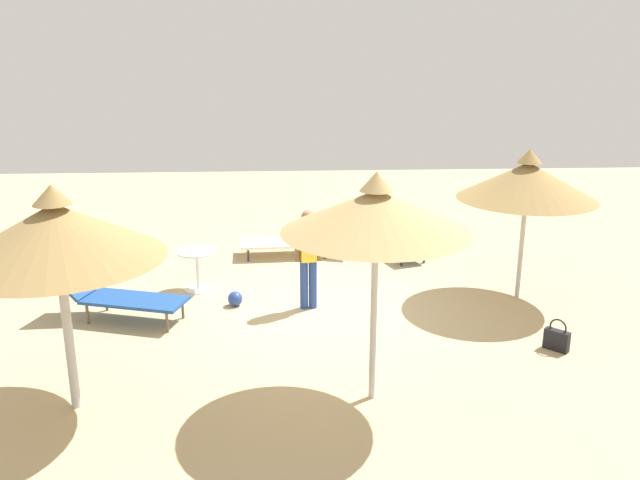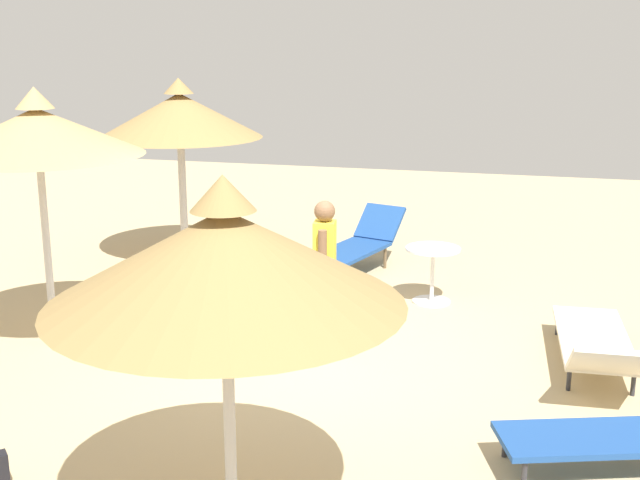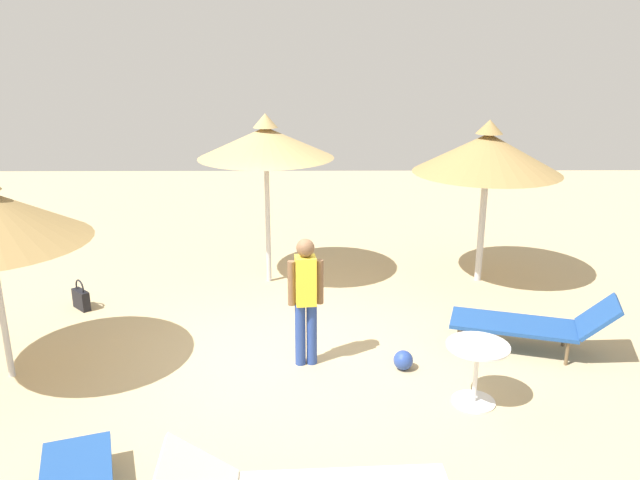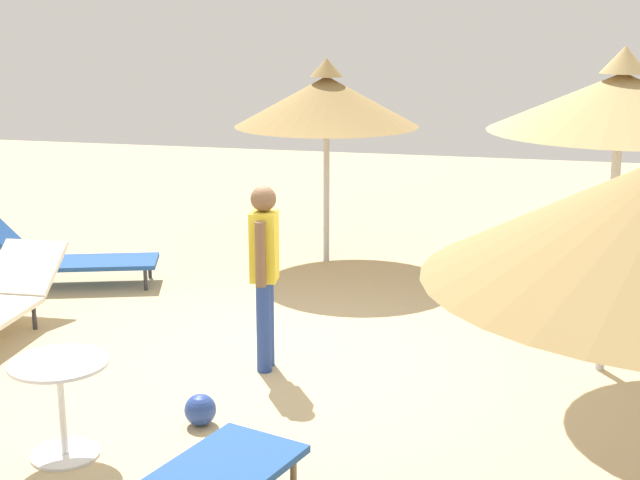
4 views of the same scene
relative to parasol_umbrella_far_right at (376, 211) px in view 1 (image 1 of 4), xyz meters
The scene contains 11 objects.
ground 3.53m from the parasol_umbrella_far_right, 98.38° to the left, with size 24.00×24.00×0.10m, color tan.
parasol_umbrella_far_right is the anchor object (origin of this frame).
parasol_umbrella_far_left 4.26m from the parasol_umbrella_far_right, 47.49° to the left, with size 2.23×2.23×2.50m.
parasol_umbrella_front 3.51m from the parasol_umbrella_far_right, behind, with size 2.35×2.35×2.67m.
lounge_chair_center 6.00m from the parasol_umbrella_far_right, 96.90° to the left, with size 2.41×0.82×0.72m.
lounge_chair_near_right 6.17m from the parasol_umbrella_far_right, 78.66° to the left, with size 1.17×1.97×0.81m.
lounge_chair_edge 4.79m from the parasol_umbrella_far_right, 144.60° to the left, with size 2.11×1.19×0.80m.
person_standing_near_left 3.24m from the parasol_umbrella_far_right, 102.94° to the left, with size 0.43×0.25×1.62m.
handbag 3.66m from the parasol_umbrella_far_right, 22.54° to the left, with size 0.33×0.33×0.47m.
side_table_round 4.88m from the parasol_umbrella_far_right, 123.93° to the left, with size 0.69×0.69×0.71m.
beach_ball 4.15m from the parasol_umbrella_far_right, 121.51° to the left, with size 0.24×0.24×0.24m, color navy.
Camera 1 is at (-0.63, -9.68, 4.14)m, focal length 37.24 mm.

